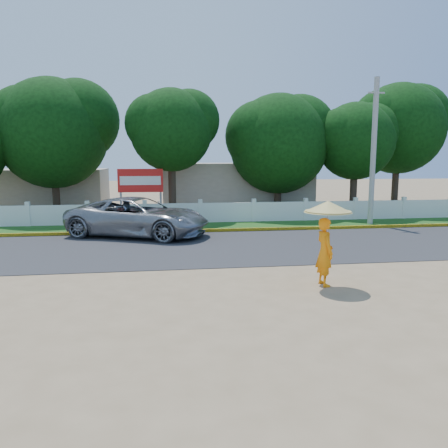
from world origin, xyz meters
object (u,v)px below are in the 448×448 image
at_px(utility_pole, 373,152).
at_px(billboard, 141,183).
at_px(vehicle, 138,217).
at_px(monk_with_parasol, 326,231).

distance_m(utility_pole, billboard, 12.74).
relative_size(vehicle, monk_with_parasol, 2.70).
height_order(utility_pole, monk_with_parasol, utility_pole).
bearing_deg(billboard, vehicle, -88.99).
bearing_deg(billboard, utility_pole, -13.03).
relative_size(utility_pole, vehicle, 1.20).
height_order(utility_pole, billboard, utility_pole).
xyz_separation_m(utility_pole, vehicle, (-12.21, -2.01, -2.96)).
xyz_separation_m(monk_with_parasol, billboard, (-5.61, 13.55, 0.60)).
distance_m(vehicle, monk_with_parasol, 10.32).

